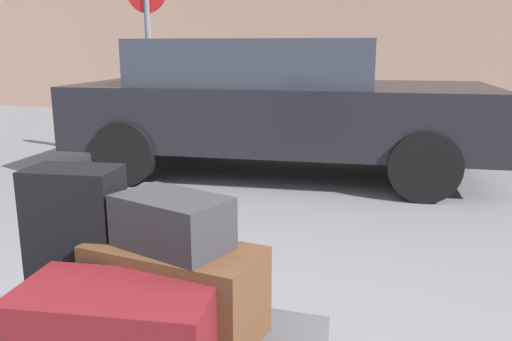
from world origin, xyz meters
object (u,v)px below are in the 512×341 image
at_px(suitcase_black_rear_right, 77,241).
at_px(no_parking_sign, 149,44).
at_px(duffel_bag_maroon_front_right, 117,331).
at_px(duffel_bag_charcoal_topmost_pile, 172,222).
at_px(parked_car, 276,103).
at_px(duffel_bag_brown_front_left, 175,289).

distance_m(suitcase_black_rear_right, no_parking_sign, 4.23).
xyz_separation_m(suitcase_black_rear_right, no_parking_sign, (-1.76, 3.78, 0.75)).
relative_size(duffel_bag_maroon_front_right, duffel_bag_charcoal_topmost_pile, 1.57).
bearing_deg(no_parking_sign, duffel_bag_charcoal_topmost_pile, -60.24).
bearing_deg(duffel_bag_maroon_front_right, parked_car, 90.71).
xyz_separation_m(duffel_bag_brown_front_left, no_parking_sign, (-2.17, 3.80, 0.87)).
height_order(duffel_bag_maroon_front_right, no_parking_sign, no_parking_sign).
height_order(parked_car, no_parking_sign, no_parking_sign).
height_order(duffel_bag_maroon_front_right, suitcase_black_rear_right, suitcase_black_rear_right).
height_order(duffel_bag_charcoal_topmost_pile, no_parking_sign, no_parking_sign).
xyz_separation_m(duffel_bag_maroon_front_right, duffel_bag_charcoal_topmost_pile, (0.06, 0.29, 0.27)).
relative_size(parked_car, no_parking_sign, 2.03).
distance_m(duffel_bag_charcoal_topmost_pile, parked_car, 3.98).
distance_m(suitcase_black_rear_right, parked_car, 3.90).
xyz_separation_m(duffel_bag_brown_front_left, suitcase_black_rear_right, (-0.42, 0.03, 0.12)).
bearing_deg(suitcase_black_rear_right, duffel_bag_brown_front_left, -12.25).
height_order(duffel_bag_maroon_front_right, duffel_bag_charcoal_topmost_pile, duffel_bag_charcoal_topmost_pile).
bearing_deg(no_parking_sign, duffel_bag_maroon_front_right, -62.64).
bearing_deg(suitcase_black_rear_right, duffel_bag_charcoal_topmost_pile, -12.25).
distance_m(parked_car, no_parking_sign, 1.57).
xyz_separation_m(duffel_bag_brown_front_left, duffel_bag_maroon_front_right, (-0.06, -0.29, -0.02)).
height_order(duffel_bag_charcoal_topmost_pile, parked_car, parked_car).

